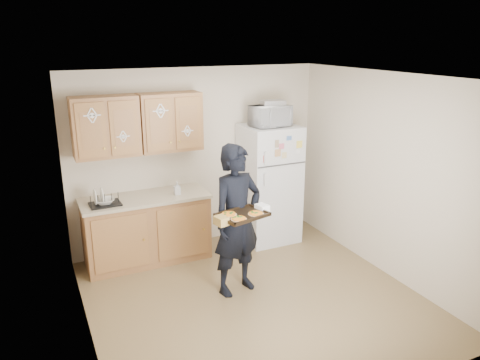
# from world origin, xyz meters

# --- Properties ---
(floor) EXTENTS (3.60, 3.60, 0.00)m
(floor) POSITION_xyz_m (0.00, 0.00, 0.00)
(floor) COLOR olive
(floor) RESTS_ON ground
(ceiling) EXTENTS (3.60, 3.60, 0.00)m
(ceiling) POSITION_xyz_m (0.00, 0.00, 2.50)
(ceiling) COLOR beige
(ceiling) RESTS_ON wall_back
(wall_back) EXTENTS (3.60, 0.04, 2.50)m
(wall_back) POSITION_xyz_m (0.00, 1.80, 1.25)
(wall_back) COLOR beige
(wall_back) RESTS_ON floor
(wall_front) EXTENTS (3.60, 0.04, 2.50)m
(wall_front) POSITION_xyz_m (0.00, -1.80, 1.25)
(wall_front) COLOR beige
(wall_front) RESTS_ON floor
(wall_left) EXTENTS (0.04, 3.60, 2.50)m
(wall_left) POSITION_xyz_m (-1.80, 0.00, 1.25)
(wall_left) COLOR beige
(wall_left) RESTS_ON floor
(wall_right) EXTENTS (0.04, 3.60, 2.50)m
(wall_right) POSITION_xyz_m (1.80, 0.00, 1.25)
(wall_right) COLOR beige
(wall_right) RESTS_ON floor
(refrigerator) EXTENTS (0.75, 0.70, 1.70)m
(refrigerator) POSITION_xyz_m (0.95, 1.43, 0.85)
(refrigerator) COLOR silver
(refrigerator) RESTS_ON floor
(base_cabinet) EXTENTS (1.60, 0.60, 0.86)m
(base_cabinet) POSITION_xyz_m (-0.85, 1.48, 0.43)
(base_cabinet) COLOR brown
(base_cabinet) RESTS_ON floor
(countertop) EXTENTS (1.64, 0.64, 0.04)m
(countertop) POSITION_xyz_m (-0.85, 1.48, 0.88)
(countertop) COLOR tan
(countertop) RESTS_ON base_cabinet
(upper_cab_left) EXTENTS (0.80, 0.33, 0.75)m
(upper_cab_left) POSITION_xyz_m (-1.25, 1.61, 1.83)
(upper_cab_left) COLOR brown
(upper_cab_left) RESTS_ON wall_back
(upper_cab_right) EXTENTS (0.80, 0.33, 0.75)m
(upper_cab_right) POSITION_xyz_m (-0.43, 1.61, 1.83)
(upper_cab_right) COLOR brown
(upper_cab_right) RESTS_ON wall_back
(cereal_box) EXTENTS (0.20, 0.07, 0.32)m
(cereal_box) POSITION_xyz_m (1.47, 1.67, 0.16)
(cereal_box) COLOR gold
(cereal_box) RESTS_ON floor
(person) EXTENTS (0.73, 0.57, 1.77)m
(person) POSITION_xyz_m (-0.09, 0.27, 0.88)
(person) COLOR black
(person) RESTS_ON floor
(baking_tray) EXTENTS (0.58, 0.48, 0.04)m
(baking_tray) POSITION_xyz_m (-0.16, -0.02, 1.06)
(baking_tray) COLOR black
(baking_tray) RESTS_ON person
(pizza_front_left) EXTENTS (0.17, 0.17, 0.02)m
(pizza_front_left) POSITION_xyz_m (-0.26, -0.13, 1.08)
(pizza_front_left) COLOR orange
(pizza_front_left) RESTS_ON baking_tray
(pizza_front_right) EXTENTS (0.17, 0.17, 0.02)m
(pizza_front_right) POSITION_xyz_m (-0.03, -0.07, 1.08)
(pizza_front_right) COLOR orange
(pizza_front_right) RESTS_ON baking_tray
(pizza_back_left) EXTENTS (0.17, 0.17, 0.02)m
(pizza_back_left) POSITION_xyz_m (-0.30, 0.04, 1.08)
(pizza_back_left) COLOR orange
(pizza_back_left) RESTS_ON baking_tray
(microwave) EXTENTS (0.55, 0.41, 0.29)m
(microwave) POSITION_xyz_m (0.92, 1.38, 1.84)
(microwave) COLOR silver
(microwave) RESTS_ON refrigerator
(foil_pan) EXTENTS (0.34, 0.26, 0.07)m
(foil_pan) POSITION_xyz_m (0.98, 1.41, 2.02)
(foil_pan) COLOR silver
(foil_pan) RESTS_ON microwave
(dish_rack) EXTENTS (0.38, 0.29, 0.15)m
(dish_rack) POSITION_xyz_m (-1.37, 1.39, 0.97)
(dish_rack) COLOR black
(dish_rack) RESTS_ON countertop
(bowl) EXTENTS (0.28, 0.28, 0.06)m
(bowl) POSITION_xyz_m (-1.37, 1.39, 0.95)
(bowl) COLOR silver
(bowl) RESTS_ON dish_rack
(soap_bottle) EXTENTS (0.08, 0.08, 0.17)m
(soap_bottle) POSITION_xyz_m (-0.44, 1.39, 0.99)
(soap_bottle) COLOR silver
(soap_bottle) RESTS_ON countertop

